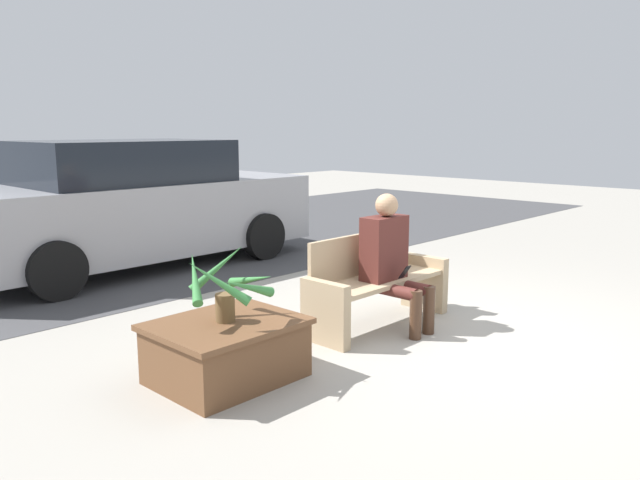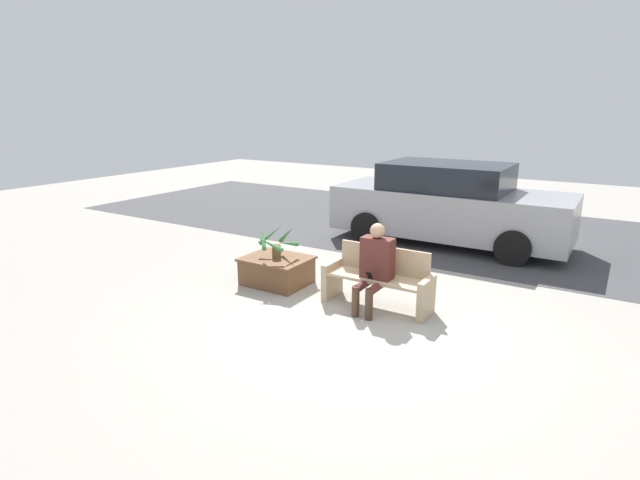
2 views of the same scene
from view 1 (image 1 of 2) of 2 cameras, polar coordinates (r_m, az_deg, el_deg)
The scene contains 7 objects.
ground_plane at distance 5.51m, azimuth 11.92°, elevation -8.70°, with size 30.00×30.00×0.00m, color #9E998E.
road_surface at distance 9.67m, azimuth -18.16°, elevation -0.78°, with size 20.00×6.00×0.01m, color #424244.
bench at distance 5.66m, azimuth 5.05°, elevation -3.91°, with size 1.52×0.49×0.82m.
person_seated at distance 5.52m, azimuth 6.49°, elevation -1.44°, with size 0.43×0.58×1.20m.
planter_box at distance 4.51m, azimuth -8.56°, elevation -9.74°, with size 1.00×0.81×0.43m.
potted_plant at distance 4.37m, azimuth -8.59°, elevation -4.14°, with size 0.60×0.63×0.52m.
parked_car at distance 8.32m, azimuth -16.89°, elevation 3.04°, with size 4.59×1.98×1.61m.
Camera 1 is at (-4.47, -2.69, 1.77)m, focal length 35.00 mm.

